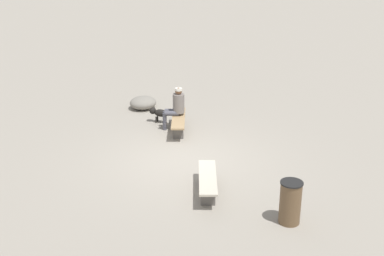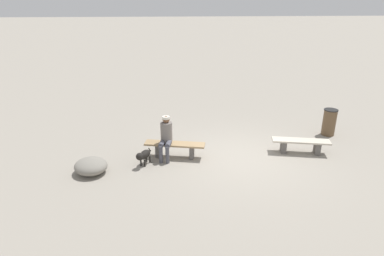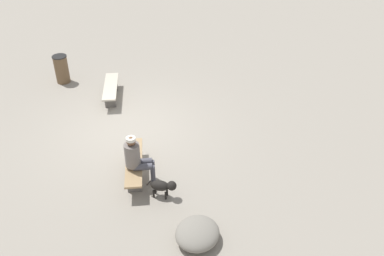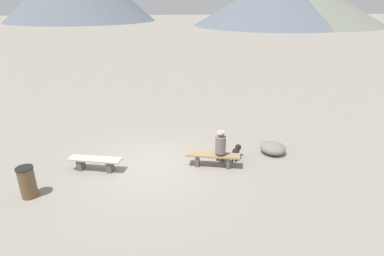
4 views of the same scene
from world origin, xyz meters
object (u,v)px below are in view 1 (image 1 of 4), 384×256
object	(u,v)px
bench_left	(208,182)
trash_bin	(290,202)
dog	(159,113)
seated_person	(176,105)
bench_right	(179,121)
boulder	(143,103)

from	to	relation	value
bench_left	trash_bin	world-z (taller)	trash_bin
bench_left	dog	size ratio (longest dim) A/B	2.88
bench_left	dog	distance (m)	4.77
bench_left	trash_bin	xyz separation A→B (m)	(-1.59, -1.32, 0.17)
seated_person	trash_bin	xyz separation A→B (m)	(-5.70, -1.22, -0.27)
bench_left	seated_person	distance (m)	4.13
bench_left	bench_right	xyz separation A→B (m)	(3.85, -0.13, 0.03)
dog	boulder	xyz separation A→B (m)	(1.42, 0.29, -0.11)
trash_bin	boulder	bearing A→B (deg)	13.92
dog	trash_bin	world-z (taller)	trash_bin
seated_person	trash_bin	distance (m)	5.83
dog	trash_bin	size ratio (longest dim) A/B	0.66
trash_bin	boulder	distance (m)	8.01
seated_person	trash_bin	world-z (taller)	seated_person
bench_right	dog	xyz separation A→B (m)	(0.91, 0.44, -0.01)
bench_left	seated_person	world-z (taller)	seated_person
bench_right	dog	bearing A→B (deg)	39.51
trash_bin	seated_person	bearing A→B (deg)	12.09
boulder	dog	bearing A→B (deg)	-168.54
seated_person	boulder	bearing A→B (deg)	31.59
boulder	seated_person	bearing A→B (deg)	-161.21
bench_right	seated_person	size ratio (longest dim) A/B	1.42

